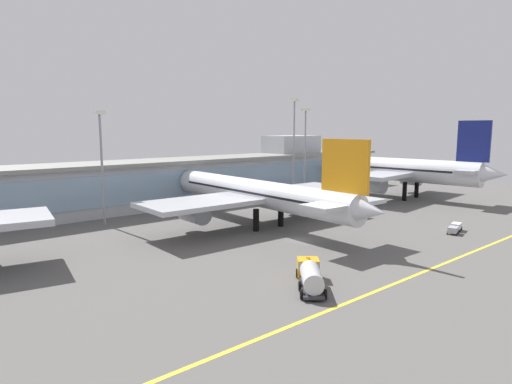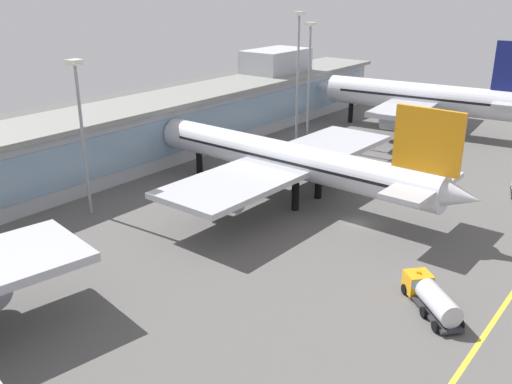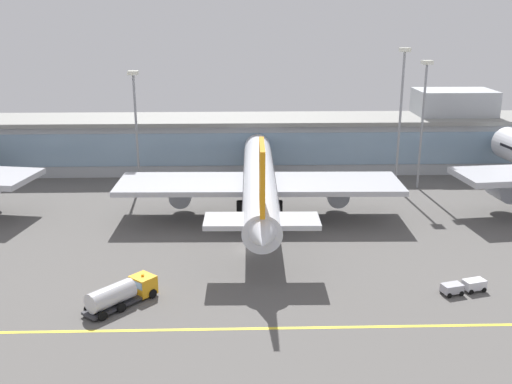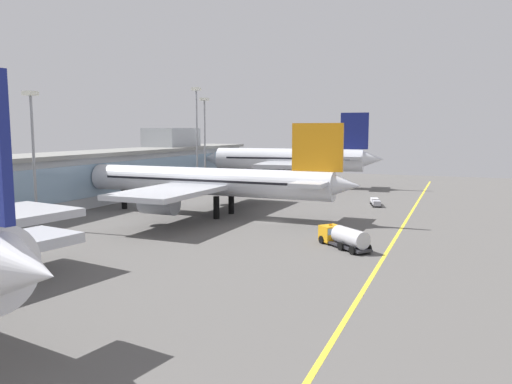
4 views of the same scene
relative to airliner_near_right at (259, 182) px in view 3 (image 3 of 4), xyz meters
name	(u,v)px [view 3 (image 3 of 4)]	position (x,y,z in m)	size (l,w,h in m)	color
ground_plane	(250,249)	(-1.79, -12.97, -6.16)	(205.79, 205.79, 0.00)	#5B5956
taxiway_centreline_stripe	(254,329)	(-1.79, -34.97, -6.16)	(164.63, 0.50, 0.01)	yellow
terminal_building	(255,141)	(0.23, 31.43, -0.20)	(149.99, 14.00, 16.28)	#ADB2B7
airliner_near_right	(259,182)	(0.00, 0.00, 0.00)	(45.41, 57.25, 16.92)	black
fuel_tanker_truck	(123,292)	(-16.60, -29.06, -4.66)	(7.86, 8.34, 2.90)	black
baggage_tug_near	(464,286)	(23.53, -27.19, -5.37)	(5.80, 3.13, 1.40)	black
apron_light_mast_west	(401,100)	(26.44, 16.55, 10.56)	(1.80, 1.80, 25.92)	gray
apron_light_mast_centre	(424,106)	(30.62, 16.59, 9.34)	(1.80, 1.80, 23.71)	gray
apron_light_mast_east	(135,111)	(-22.25, 19.15, 8.26)	(1.80, 1.80, 21.78)	gray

